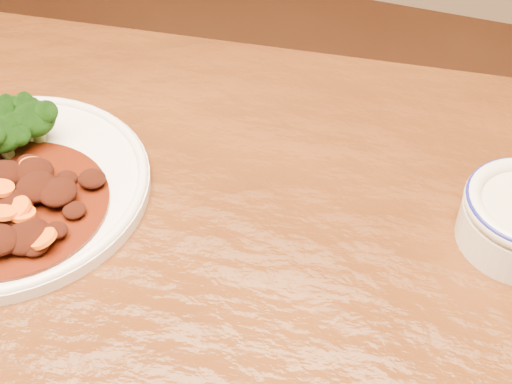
% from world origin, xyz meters
% --- Properties ---
extents(dining_table, '(1.60, 1.07, 0.75)m').
position_xyz_m(dining_table, '(0.00, 0.00, 0.67)').
color(dining_table, '#542A0E').
rests_on(dining_table, ground).
extents(dinner_plate, '(0.31, 0.31, 0.02)m').
position_xyz_m(dinner_plate, '(-0.21, 0.08, 0.76)').
color(dinner_plate, white).
rests_on(dinner_plate, dining_table).
extents(mince_stew, '(0.20, 0.20, 0.04)m').
position_xyz_m(mince_stew, '(-0.17, 0.05, 0.78)').
color(mince_stew, '#4B1608').
rests_on(mince_stew, dinner_plate).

